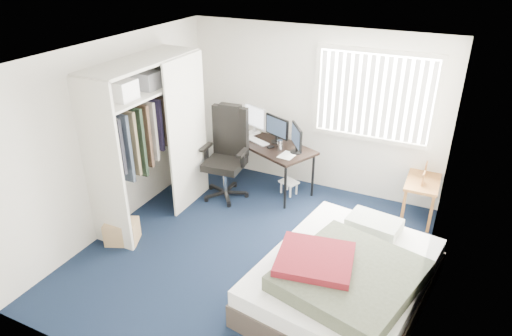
{
  "coord_description": "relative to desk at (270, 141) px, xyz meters",
  "views": [
    {
      "loc": [
        2.07,
        -4.21,
        3.55
      ],
      "look_at": [
        -0.14,
        0.4,
        1.0
      ],
      "focal_mm": 32.0,
      "sensor_mm": 36.0,
      "label": 1
    }
  ],
  "objects": [
    {
      "name": "window_assembly",
      "position": [
        1.45,
        0.29,
        0.83
      ],
      "size": [
        1.72,
        0.09,
        1.32
      ],
      "color": "white",
      "rests_on": "ground"
    },
    {
      "name": "footstool",
      "position": [
        0.39,
        -0.13,
        -0.6
      ],
      "size": [
        0.32,
        0.29,
        0.22
      ],
      "color": "white",
      "rests_on": "ground"
    },
    {
      "name": "nightstand",
      "position": [
        2.3,
        0.1,
        -0.24
      ],
      "size": [
        0.45,
        0.88,
        0.78
      ],
      "color": "brown",
      "rests_on": "ground"
    },
    {
      "name": "bed",
      "position": [
        1.8,
        -2.07,
        -0.47
      ],
      "size": [
        1.91,
        2.36,
        0.7
      ],
      "color": "#3A302A",
      "rests_on": "ground"
    },
    {
      "name": "desk",
      "position": [
        0.0,
        0.0,
        0.0
      ],
      "size": [
        1.65,
        1.25,
        1.2
      ],
      "color": "black",
      "rests_on": "ground"
    },
    {
      "name": "pine_box",
      "position": [
        -1.1,
        -2.26,
        -0.62
      ],
      "size": [
        0.49,
        0.44,
        0.3
      ],
      "primitive_type": "cube",
      "rotation": [
        0.0,
        0.0,
        0.41
      ],
      "color": "tan",
      "rests_on": "ground"
    },
    {
      "name": "closet",
      "position": [
        -1.12,
        -1.48,
        0.58
      ],
      "size": [
        0.64,
        1.84,
        2.22
      ],
      "color": "beige",
      "rests_on": "ground"
    },
    {
      "name": "ground",
      "position": [
        0.55,
        -1.75,
        -0.77
      ],
      "size": [
        4.2,
        4.2,
        0.0
      ],
      "primitive_type": "plane",
      "color": "black",
      "rests_on": "ground"
    },
    {
      "name": "office_chair",
      "position": [
        -0.48,
        -0.53,
        -0.23
      ],
      "size": [
        0.71,
        0.71,
        1.41
      ],
      "color": "black",
      "rests_on": "ground"
    },
    {
      "name": "room_shell",
      "position": [
        0.55,
        -1.75,
        0.74
      ],
      "size": [
        4.2,
        4.2,
        4.2
      ],
      "color": "silver",
      "rests_on": "ground"
    }
  ]
}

